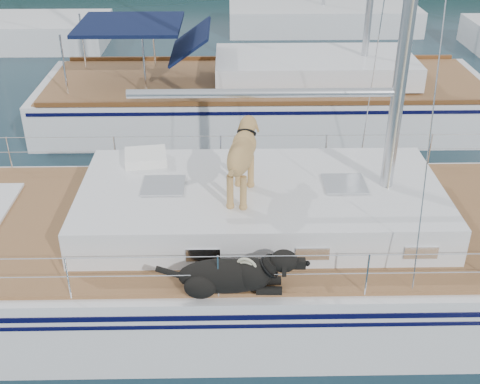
{
  "coord_description": "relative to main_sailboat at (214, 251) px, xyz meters",
  "views": [
    {
      "loc": [
        0.35,
        -7.56,
        5.95
      ],
      "look_at": [
        0.5,
        0.2,
        1.6
      ],
      "focal_mm": 45.0,
      "sensor_mm": 36.0,
      "label": 1
    }
  ],
  "objects": [
    {
      "name": "main_sailboat",
      "position": [
        0.0,
        0.0,
        0.0
      ],
      "size": [
        12.0,
        3.8,
        14.01
      ],
      "color": "white",
      "rests_on": "ground"
    },
    {
      "name": "neighbor_sailboat",
      "position": [
        1.26,
        6.7,
        -0.05
      ],
      "size": [
        11.0,
        3.5,
        13.3
      ],
      "color": "white",
      "rests_on": "ground"
    },
    {
      "name": "bg_boat_center",
      "position": [
        3.91,
        16.01,
        -0.23
      ],
      "size": [
        7.2,
        3.0,
        11.65
      ],
      "color": "white",
      "rests_on": "ground"
    },
    {
      "name": "ground",
      "position": [
        -0.09,
        0.01,
        -0.68
      ],
      "size": [
        120.0,
        120.0,
        0.0
      ],
      "primitive_type": "plane",
      "color": "black",
      "rests_on": "ground"
    }
  ]
}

